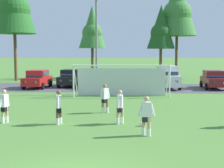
{
  "coord_description": "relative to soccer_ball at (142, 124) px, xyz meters",
  "views": [
    {
      "loc": [
        1.47,
        -8.03,
        3.41
      ],
      "look_at": [
        0.39,
        9.51,
        1.7
      ],
      "focal_mm": 51.79,
      "sensor_mm": 36.0,
      "label": 1
    }
  ],
  "objects": [
    {
      "name": "tree_mid_right",
      "position": [
        5.35,
        27.98,
        9.14
      ],
      "size": [
        5.04,
        5.04,
        13.45
      ],
      "color": "brown",
      "rests_on": "ground"
    },
    {
      "name": "parked_car_slot_left",
      "position": [
        -6.66,
        17.48,
        0.77
      ],
      "size": [
        2.21,
        4.29,
        1.72
      ],
      "color": "black",
      "rests_on": "ground"
    },
    {
      "name": "tree_left_edge",
      "position": [
        -14.61,
        23.7,
        9.34
      ],
      "size": [
        5.15,
        5.15,
        13.72
      ],
      "color": "brown",
      "rests_on": "ground"
    },
    {
      "name": "player_defender_far",
      "position": [
        0.13,
        -1.73,
        0.71
      ],
      "size": [
        0.74,
        0.28,
        1.64
      ],
      "color": "tan",
      "rests_on": "ground"
    },
    {
      "name": "street_lamp",
      "position": [
        -3.21,
        11.63,
        4.01
      ],
      "size": [
        2.0,
        0.32,
        7.95
      ],
      "color": "slate",
      "rests_on": "ground"
    },
    {
      "name": "soccer_goal",
      "position": [
        -1.29,
        10.41,
        1.18
      ],
      "size": [
        7.47,
        2.13,
        2.57
      ],
      "color": "white",
      "rests_on": "ground"
    },
    {
      "name": "parking_lot_strip",
      "position": [
        -1.94,
        16.62,
        -0.11
      ],
      "size": [
        52.0,
        8.4,
        0.01
      ],
      "primitive_type": "cube",
      "color": "#4C4C51",
      "rests_on": "ground"
    },
    {
      "name": "soccer_ball",
      "position": [
        0.0,
        0.0,
        0.0
      ],
      "size": [
        0.22,
        0.22,
        0.22
      ],
      "color": "white",
      "rests_on": "ground"
    },
    {
      "name": "parked_car_slot_center_left",
      "position": [
        -3.67,
        16.06,
        0.77
      ],
      "size": [
        2.09,
        4.22,
        1.72
      ],
      "color": "tan",
      "rests_on": "ground"
    },
    {
      "name": "player_winger_left",
      "position": [
        -1.99,
        3.26,
        0.71
      ],
      "size": [
        0.59,
        0.57,
        1.64
      ],
      "color": "#936B4C",
      "rests_on": "ground"
    },
    {
      "name": "player_striker_near",
      "position": [
        -1.03,
        0.42,
        0.71
      ],
      "size": [
        0.36,
        0.73,
        1.64
      ],
      "color": "tan",
      "rests_on": "ground"
    },
    {
      "name": "tree_center_back",
      "position": [
        3.18,
        26.62,
        6.36
      ],
      "size": [
        3.53,
        3.53,
        9.42
      ],
      "color": "brown",
      "rests_on": "ground"
    },
    {
      "name": "parked_car_slot_center_right",
      "position": [
        2.91,
        16.22,
        1.0
      ],
      "size": [
        2.26,
        4.66,
        2.16
      ],
      "color": "silver",
      "rests_on": "ground"
    },
    {
      "name": "tree_mid_left",
      "position": [
        -5.79,
        28.53,
        6.54
      ],
      "size": [
        3.63,
        3.63,
        9.68
      ],
      "color": "brown",
      "rests_on": "ground"
    },
    {
      "name": "ground_plane",
      "position": [
        -1.94,
        8.19,
        -0.11
      ],
      "size": [
        400.0,
        400.0,
        0.0
      ],
      "primitive_type": "plane",
      "color": "#518438"
    },
    {
      "name": "player_winger_right",
      "position": [
        -3.94,
        0.17,
        0.71
      ],
      "size": [
        0.32,
        0.75,
        1.64
      ],
      "color": "brown",
      "rests_on": "ground"
    },
    {
      "name": "player_trailing_back",
      "position": [
        -6.64,
        0.28,
        0.71
      ],
      "size": [
        0.3,
        0.72,
        1.64
      ],
      "color": "tan",
      "rests_on": "ground"
    },
    {
      "name": "parked_car_slot_center",
      "position": [
        -0.69,
        16.35,
        0.77
      ],
      "size": [
        2.25,
        4.31,
        1.72
      ],
      "color": "#194C2D",
      "rests_on": "ground"
    },
    {
      "name": "parked_car_slot_far_left",
      "position": [
        -9.63,
        15.91,
        0.77
      ],
      "size": [
        2.14,
        4.26,
        1.72
      ],
      "color": "red",
      "rests_on": "ground"
    },
    {
      "name": "parked_car_slot_right",
      "position": [
        7.31,
        16.29,
        0.77
      ],
      "size": [
        2.12,
        4.25,
        1.72
      ],
      "color": "maroon",
      "rests_on": "ground"
    }
  ]
}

